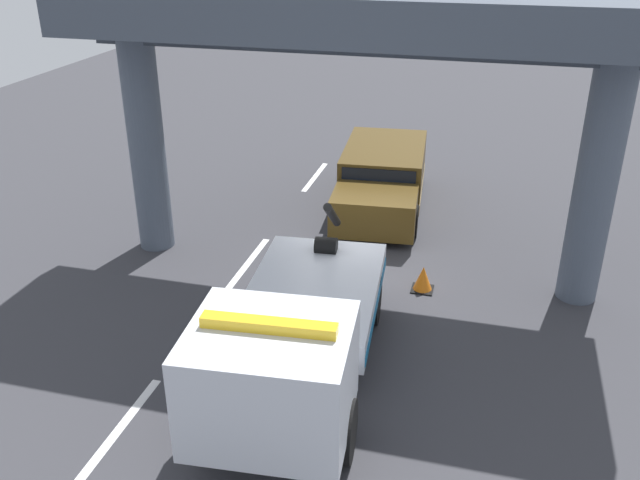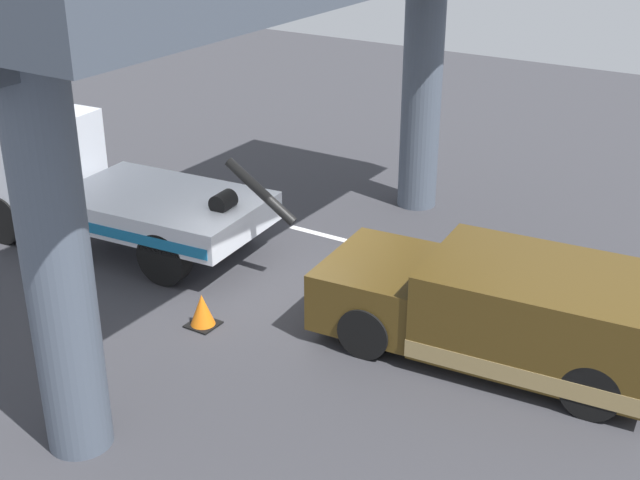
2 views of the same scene
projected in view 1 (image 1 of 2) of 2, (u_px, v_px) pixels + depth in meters
The scene contains 8 objects.
ground_plane at pixel (348, 277), 15.71m from camera, with size 60.00×40.00×0.10m, color #38383D.
lane_stripe_west at pixel (315, 177), 21.47m from camera, with size 2.60×0.16×0.01m, color silver.
lane_stripe_mid at pixel (249, 262), 16.25m from camera, with size 2.60×0.16×0.01m, color silver.
lane_stripe_east at pixel (120, 428), 11.02m from camera, with size 2.60×0.16×0.01m, color silver.
tow_truck_white at pixel (292, 340), 11.17m from camera, with size 7.33×2.86×2.46m.
towed_van_green at pixel (382, 180), 19.04m from camera, with size 5.35×2.58×1.58m.
overpass_structure at pixel (357, 39), 13.72m from camera, with size 3.60×11.93×6.16m.
traffic_cone_orange at pixel (423, 279), 14.95m from camera, with size 0.48×0.48×0.57m.
Camera 1 is at (13.49, 2.91, 7.52)m, focal length 38.41 mm.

